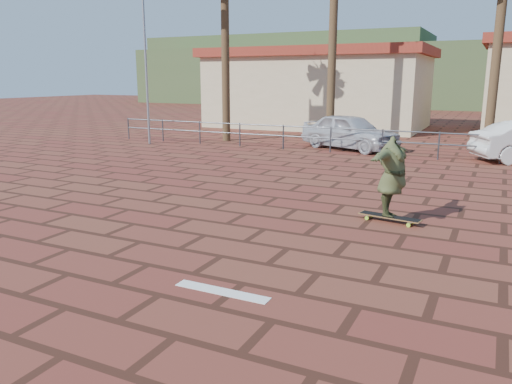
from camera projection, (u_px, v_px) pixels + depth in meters
ground at (221, 256)px, 8.18m from camera, size 120.00×120.00×0.00m
paint_stripe at (222, 291)px, 6.83m from camera, size 1.40×0.22×0.01m
guardrail at (382, 138)px, 18.53m from camera, size 24.06×0.06×1.00m
flagpole at (147, 34)px, 21.00m from camera, size 1.30×0.10×8.00m
building_west at (319, 88)px, 29.50m from camera, size 12.60×7.60×4.50m
hill_front at (464, 76)px, 51.28m from camera, size 70.00×18.00×6.00m
hill_back at (288, 69)px, 65.73m from camera, size 35.00×14.00×8.00m
longboard at (390, 217)px, 10.11m from camera, size 1.29×0.48×0.12m
skateboarder at (392, 177)px, 9.92m from camera, size 0.73×2.03×1.62m
car_silver at (350, 132)px, 20.29m from camera, size 4.55×3.20×1.44m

